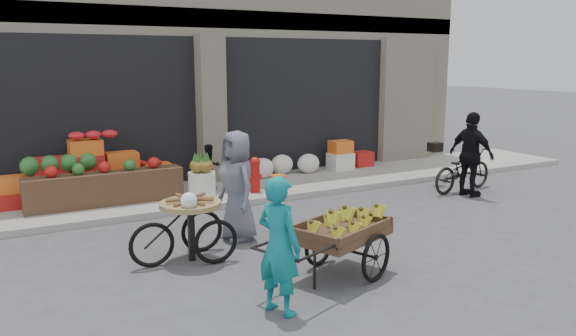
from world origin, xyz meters
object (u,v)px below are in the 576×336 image
vendor_woman (279,246)px  pineapple_bin (202,185)px  bicycle (463,170)px  fire_hydrant (255,173)px  tricycle_cart (190,221)px  orange_bucket (278,182)px  banana_cart (339,229)px  vendor_grey (237,186)px  cyclist (471,155)px  seated_person (210,167)px

vendor_woman → pineapple_bin: bearing=-31.7°
pineapple_bin → vendor_woman: (-0.90, -4.91, 0.40)m
pineapple_bin → bicycle: size_ratio=0.30×
fire_hydrant → tricycle_cart: (-2.31, -2.84, 0.06)m
orange_bucket → banana_cart: banana_cart is taller
orange_bucket → tricycle_cart: (-2.81, -2.79, 0.30)m
pineapple_bin → fire_hydrant: fire_hydrant is taller
vendor_grey → cyclist: cyclist is taller
pineapple_bin → tricycle_cart: size_ratio=0.37×
fire_hydrant → vendor_woman: vendor_woman is taller
seated_person → bicycle: size_ratio=0.54×
orange_bucket → cyclist: bearing=-29.6°
pineapple_bin → vendor_grey: size_ratio=0.31×
banana_cart → vendor_woman: size_ratio=1.46×
banana_cart → tricycle_cart: 2.07m
bicycle → seated_person: bearing=57.8°
tricycle_cart → seated_person: bearing=65.6°
pineapple_bin → banana_cart: banana_cart is taller
fire_hydrant → cyclist: bearing=-26.9°
fire_hydrant → vendor_woman: size_ratio=0.46×
fire_hydrant → seated_person: bearing=137.1°
seated_person → vendor_woman: 5.67m
banana_cart → cyclist: (4.74, 2.35, 0.22)m
pineapple_bin → orange_bucket: pineapple_bin is taller
banana_cart → vendor_grey: (-0.50, 2.04, 0.21)m
pineapple_bin → seated_person: bearing=56.3°
banana_cart → cyclist: bearing=4.9°
vendor_woman → banana_cart: bearing=-85.8°
orange_bucket → cyclist: (3.38, -1.92, 0.59)m
banana_cart → cyclist: 5.30m
pineapple_bin → tricycle_cart: 3.14m
seated_person → vendor_grey: 3.01m
cyclist → seated_person: bearing=52.9°
fire_hydrant → bicycle: bicycle is taller
cyclist → vendor_grey: bearing=86.0°
fire_hydrant → orange_bucket: (0.50, -0.05, -0.23)m
fire_hydrant → seated_person: 0.96m
tricycle_cart → banana_cart: bearing=-45.2°
seated_person → vendor_woman: (-1.30, -5.51, 0.18)m
pineapple_bin → vendor_grey: vendor_grey is taller
bicycle → orange_bucket: bearing=59.7°
vendor_grey → seated_person: bearing=161.8°
fire_hydrant → orange_bucket: size_ratio=2.22×
orange_bucket → banana_cart: size_ratio=0.14×
seated_person → tricycle_cart: size_ratio=0.65×
banana_cart → tricycle_cart: bearing=113.0°
seated_person → cyclist: (4.58, -2.62, 0.27)m
tricycle_cart → vendor_grey: size_ratio=0.84×
orange_bucket → bicycle: size_ratio=0.19×
vendor_woman → tricycle_cart: size_ratio=1.08×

